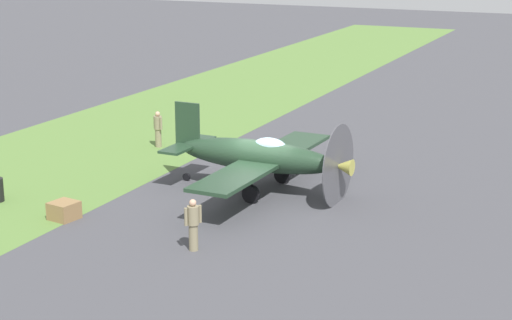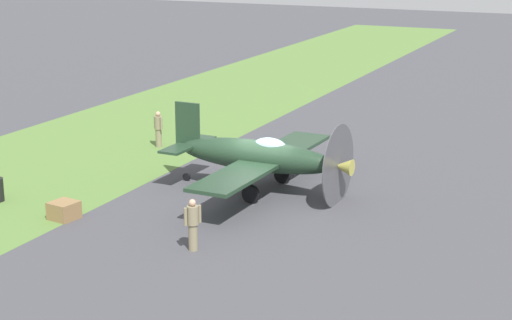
% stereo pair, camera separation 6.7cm
% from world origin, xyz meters
% --- Properties ---
extents(ground_plane, '(160.00, 160.00, 0.00)m').
position_xyz_m(ground_plane, '(0.00, 0.00, 0.00)').
color(ground_plane, '#424247').
extents(grass_verge, '(120.00, 11.00, 0.01)m').
position_xyz_m(grass_verge, '(0.00, -10.26, 0.00)').
color(grass_verge, '#567A38').
rests_on(grass_verge, ground).
extents(airplane_lead, '(9.65, 7.66, 3.45)m').
position_xyz_m(airplane_lead, '(-0.26, -0.10, 1.44)').
color(airplane_lead, '#233D28').
rests_on(airplane_lead, ground).
extents(ground_crew_chief, '(0.38, 0.58, 1.73)m').
position_xyz_m(ground_crew_chief, '(-4.72, -7.41, 0.91)').
color(ground_crew_chief, '#847A5B').
rests_on(ground_crew_chief, ground).
extents(ground_crew_mechanic, '(0.55, 0.38, 1.73)m').
position_xyz_m(ground_crew_mechanic, '(6.44, 0.60, 0.91)').
color(ground_crew_mechanic, '#847A5B').
rests_on(ground_crew_mechanic, ground).
extents(supply_crate, '(1.03, 1.03, 0.64)m').
position_xyz_m(supply_crate, '(5.69, -5.09, 0.32)').
color(supply_crate, olive).
rests_on(supply_crate, ground).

